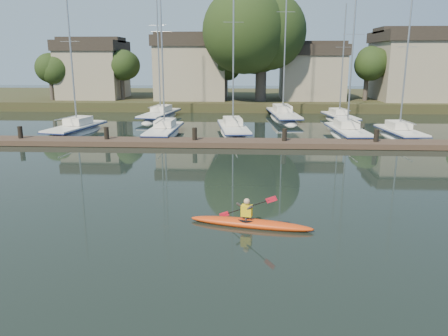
{
  "coord_description": "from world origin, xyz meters",
  "views": [
    {
      "loc": [
        0.48,
        -14.76,
        5.72
      ],
      "look_at": [
        -0.45,
        3.12,
        1.2
      ],
      "focal_mm": 35.0,
      "sensor_mm": 36.0,
      "label": 1
    }
  ],
  "objects_px": {
    "sailboat_0": "(76,136)",
    "sailboat_2": "(233,135)",
    "sailboat_7": "(340,122)",
    "sailboat_4": "(399,140)",
    "sailboat_1": "(164,137)",
    "sailboat_3": "(347,139)",
    "dock": "(239,143)",
    "sailboat_6": "(283,121)",
    "kayak": "(250,222)",
    "sailboat_5": "(160,120)"
  },
  "relations": [
    {
      "from": "sailboat_4",
      "to": "sailboat_7",
      "type": "height_order",
      "value": "sailboat_7"
    },
    {
      "from": "sailboat_0",
      "to": "sailboat_5",
      "type": "distance_m",
      "value": 10.22
    },
    {
      "from": "sailboat_0",
      "to": "sailboat_3",
      "type": "relative_size",
      "value": 0.95
    },
    {
      "from": "kayak",
      "to": "dock",
      "type": "xyz_separation_m",
      "value": [
        -0.64,
        14.41,
        0.03
      ]
    },
    {
      "from": "dock",
      "to": "sailboat_1",
      "type": "bearing_deg",
      "value": 145.87
    },
    {
      "from": "dock",
      "to": "sailboat_7",
      "type": "relative_size",
      "value": 2.93
    },
    {
      "from": "sailboat_0",
      "to": "sailboat_1",
      "type": "relative_size",
      "value": 0.92
    },
    {
      "from": "sailboat_5",
      "to": "kayak",
      "type": "bearing_deg",
      "value": -64.42
    },
    {
      "from": "sailboat_4",
      "to": "sailboat_6",
      "type": "xyz_separation_m",
      "value": [
        -7.87,
        9.8,
        -0.01
      ]
    },
    {
      "from": "dock",
      "to": "sailboat_6",
      "type": "height_order",
      "value": "sailboat_6"
    },
    {
      "from": "sailboat_0",
      "to": "sailboat_3",
      "type": "xyz_separation_m",
      "value": [
        20.92,
        -0.25,
        0.01
      ]
    },
    {
      "from": "dock",
      "to": "sailboat_0",
      "type": "bearing_deg",
      "value": 161.36
    },
    {
      "from": "sailboat_5",
      "to": "sailboat_4",
      "type": "bearing_deg",
      "value": -17.19
    },
    {
      "from": "sailboat_7",
      "to": "sailboat_4",
      "type": "bearing_deg",
      "value": -81.58
    },
    {
      "from": "sailboat_0",
      "to": "sailboat_7",
      "type": "xyz_separation_m",
      "value": [
        22.07,
        8.28,
        0.03
      ]
    },
    {
      "from": "dock",
      "to": "sailboat_4",
      "type": "xyz_separation_m",
      "value": [
        11.87,
        3.86,
        -0.39
      ]
    },
    {
      "from": "kayak",
      "to": "sailboat_4",
      "type": "distance_m",
      "value": 21.44
    },
    {
      "from": "sailboat_2",
      "to": "sailboat_4",
      "type": "bearing_deg",
      "value": -13.74
    },
    {
      "from": "sailboat_5",
      "to": "sailboat_6",
      "type": "distance_m",
      "value": 11.99
    },
    {
      "from": "sailboat_7",
      "to": "dock",
      "type": "bearing_deg",
      "value": -134.56
    },
    {
      "from": "sailboat_2",
      "to": "sailboat_7",
      "type": "relative_size",
      "value": 1.23
    },
    {
      "from": "kayak",
      "to": "sailboat_1",
      "type": "distance_m",
      "value": 19.45
    },
    {
      "from": "sailboat_2",
      "to": "sailboat_3",
      "type": "bearing_deg",
      "value": -14.78
    },
    {
      "from": "sailboat_1",
      "to": "sailboat_3",
      "type": "relative_size",
      "value": 1.02
    },
    {
      "from": "dock",
      "to": "sailboat_7",
      "type": "xyz_separation_m",
      "value": [
        9.22,
        12.61,
        -0.38
      ]
    },
    {
      "from": "kayak",
      "to": "sailboat_4",
      "type": "xyz_separation_m",
      "value": [
        11.22,
        18.27,
        -0.35
      ]
    },
    {
      "from": "sailboat_0",
      "to": "sailboat_4",
      "type": "relative_size",
      "value": 1.07
    },
    {
      "from": "sailboat_3",
      "to": "sailboat_7",
      "type": "height_order",
      "value": "sailboat_3"
    },
    {
      "from": "kayak",
      "to": "sailboat_5",
      "type": "relative_size",
      "value": 0.3
    },
    {
      "from": "sailboat_2",
      "to": "sailboat_6",
      "type": "relative_size",
      "value": 0.85
    },
    {
      "from": "dock",
      "to": "sailboat_1",
      "type": "xyz_separation_m",
      "value": [
        -5.81,
        3.94,
        -0.38
      ]
    },
    {
      "from": "sailboat_2",
      "to": "sailboat_3",
      "type": "distance_m",
      "value": 8.7
    },
    {
      "from": "dock",
      "to": "sailboat_1",
      "type": "relative_size",
      "value": 2.59
    },
    {
      "from": "sailboat_3",
      "to": "sailboat_5",
      "type": "distance_m",
      "value": 18.53
    },
    {
      "from": "sailboat_0",
      "to": "sailboat_2",
      "type": "xyz_separation_m",
      "value": [
        12.29,
        0.78,
        0.02
      ]
    },
    {
      "from": "sailboat_5",
      "to": "sailboat_6",
      "type": "height_order",
      "value": "sailboat_6"
    },
    {
      "from": "sailboat_0",
      "to": "sailboat_7",
      "type": "distance_m",
      "value": 23.57
    },
    {
      "from": "sailboat_1",
      "to": "sailboat_5",
      "type": "distance_m",
      "value": 9.63
    },
    {
      "from": "sailboat_2",
      "to": "sailboat_6",
      "type": "height_order",
      "value": "sailboat_6"
    },
    {
      "from": "sailboat_4",
      "to": "dock",
      "type": "bearing_deg",
      "value": -167.61
    },
    {
      "from": "dock",
      "to": "sailboat_0",
      "type": "relative_size",
      "value": 2.8
    },
    {
      "from": "sailboat_3",
      "to": "sailboat_4",
      "type": "relative_size",
      "value": 1.13
    },
    {
      "from": "sailboat_1",
      "to": "sailboat_6",
      "type": "relative_size",
      "value": 0.78
    },
    {
      "from": "sailboat_1",
      "to": "sailboat_7",
      "type": "distance_m",
      "value": 17.36
    },
    {
      "from": "sailboat_1",
      "to": "sailboat_0",
      "type": "bearing_deg",
      "value": 178.24
    },
    {
      "from": "sailboat_0",
      "to": "sailboat_1",
      "type": "height_order",
      "value": "sailboat_1"
    },
    {
      "from": "sailboat_3",
      "to": "sailboat_5",
      "type": "xyz_separation_m",
      "value": [
        -16.06,
        9.24,
        0.0
      ]
    },
    {
      "from": "sailboat_0",
      "to": "sailboat_2",
      "type": "relative_size",
      "value": 0.85
    },
    {
      "from": "sailboat_6",
      "to": "sailboat_0",
      "type": "bearing_deg",
      "value": -156.01
    },
    {
      "from": "sailboat_5",
      "to": "sailboat_6",
      "type": "xyz_separation_m",
      "value": [
        11.99,
        0.34,
        -0.01
      ]
    }
  ]
}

